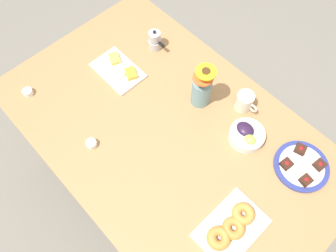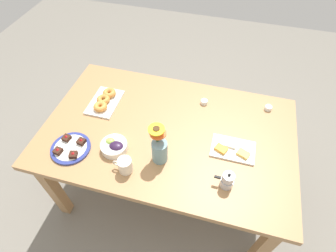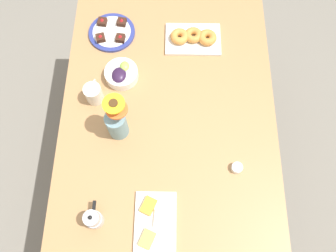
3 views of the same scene
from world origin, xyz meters
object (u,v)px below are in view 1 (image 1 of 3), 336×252
dessert_plate (302,166)px  croissant_platter (231,227)px  dining_table (168,138)px  jam_cup_honey (28,92)px  cheese_platter (119,70)px  flower_vase (201,90)px  jam_cup_berry (91,144)px  coffee_mug (245,101)px  moka_pot (155,41)px  grape_bowl (246,135)px

dessert_plate → croissant_platter: bearing=-95.0°
dining_table → jam_cup_honey: (-0.61, -0.36, 0.10)m
cheese_platter → flower_vase: 0.45m
jam_cup_berry → dessert_plate: dessert_plate is taller
dessert_plate → flower_vase: flower_vase is taller
croissant_platter → flower_vase: 0.61m
dining_table → jam_cup_honey: jam_cup_honey is taller
coffee_mug → croissant_platter: bearing=-54.1°
coffee_mug → flower_vase: (-0.16, -0.13, 0.04)m
jam_cup_berry → dessert_plate: bearing=40.2°
flower_vase → moka_pot: flower_vase is taller
dining_table → flower_vase: flower_vase is taller
cheese_platter → dining_table: bearing=-6.7°
flower_vase → coffee_mug: bearing=37.4°
cheese_platter → croissant_platter: 0.92m
dining_table → cheese_platter: size_ratio=6.15×
moka_pot → jam_cup_honey: bearing=-107.6°
flower_vase → moka_pot: (-0.40, 0.07, -0.04)m
croissant_platter → flower_vase: bearing=145.8°
jam_cup_berry → moka_pot: size_ratio=0.40×
croissant_platter → jam_cup_berry: croissant_platter is taller
coffee_mug → grape_bowl: coffee_mug is taller
cheese_platter → jam_cup_berry: cheese_platter is taller
dining_table → grape_bowl: (0.27, 0.23, 0.12)m
grape_bowl → jam_cup_honey: bearing=-146.4°
coffee_mug → croissant_platter: size_ratio=0.41×
moka_pot → croissant_platter: bearing=-24.6°
moka_pot → grape_bowl: bearing=-5.3°
dining_table → grape_bowl: bearing=40.2°
dessert_plate → jam_cup_berry: bearing=-139.8°
moka_pot → jam_cup_berry: bearing=-69.0°
grape_bowl → croissant_platter: 0.41m
coffee_mug → dessert_plate: 0.38m
grape_bowl → coffee_mug: bearing=134.6°
grape_bowl → dessert_plate: grape_bowl is taller
grape_bowl → moka_pot: moka_pot is taller
cheese_platter → jam_cup_honey: (-0.20, -0.41, 0.00)m
dessert_plate → jam_cup_honey: bearing=-150.1°
dining_table → moka_pot: bearing=144.4°
coffee_mug → grape_bowl: (0.12, -0.12, -0.02)m
dining_table → jam_cup_berry: bearing=-120.9°
grape_bowl → cheese_platter: 0.71m
grape_bowl → jam_cup_honey: 1.06m
coffee_mug → jam_cup_berry: 0.73m
cheese_platter → dessert_plate: (0.94, 0.25, 0.00)m
jam_cup_honey → flower_vase: flower_vase is taller
jam_cup_honey → coffee_mug: bearing=42.6°
dessert_plate → moka_pot: size_ratio=2.00×
dessert_plate → moka_pot: moka_pot is taller
coffee_mug → jam_cup_berry: bearing=-117.3°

